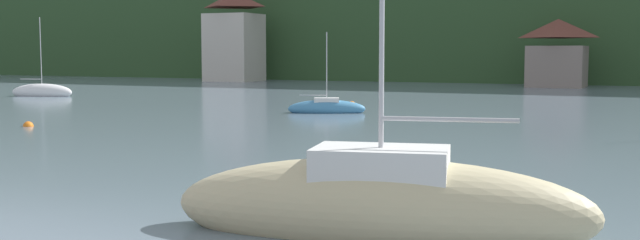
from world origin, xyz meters
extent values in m
cube|color=#2D4C28|center=(0.00, 121.06, 10.17)|extent=(352.00, 52.53, 20.35)
cube|color=beige|center=(-35.84, 89.29, 3.85)|extent=(5.61, 5.00, 7.70)
pyramid|color=brown|center=(-35.84, 89.29, 9.33)|extent=(5.89, 5.25, 1.75)
cube|color=gray|center=(0.00, 89.66, 1.96)|extent=(5.13, 5.74, 3.92)
pyramid|color=brown|center=(0.00, 89.66, 5.59)|extent=(5.39, 6.02, 1.80)
ellipsoid|color=teal|center=(-7.19, 52.25, 0.22)|extent=(4.36, 2.79, 0.99)
cylinder|color=#B7B7BC|center=(-7.19, 52.25, 2.46)|extent=(0.05, 0.05, 3.93)
cylinder|color=#ADADB2|center=(-7.86, 51.95, 0.97)|extent=(1.37, 0.64, 0.05)
cube|color=silver|center=(-7.19, 52.25, 0.66)|extent=(1.53, 1.21, 0.33)
ellipsoid|color=#CCBC8E|center=(5.13, 27.66, 0.43)|extent=(8.05, 3.69, 1.93)
cylinder|color=#ADADB2|center=(6.32, 27.92, 2.12)|extent=(2.39, 0.61, 0.08)
cube|color=silver|center=(5.13, 27.66, 1.28)|extent=(2.69, 1.98, 0.63)
ellipsoid|color=white|center=(-33.28, 57.41, 0.30)|extent=(4.88, 2.77, 1.31)
cylinder|color=#B7B7BC|center=(-33.28, 57.41, 3.30)|extent=(0.06, 0.06, 5.30)
cylinder|color=#ADADB2|center=(-34.08, 57.14, 1.29)|extent=(1.62, 0.59, 0.05)
sphere|color=orange|center=(-8.23, 58.36, 0.00)|extent=(0.51, 0.51, 0.51)
sphere|color=orange|center=(-16.17, 39.68, 0.00)|extent=(0.46, 0.46, 0.46)
camera|label=1|loc=(9.85, 14.94, 3.31)|focal=42.09mm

